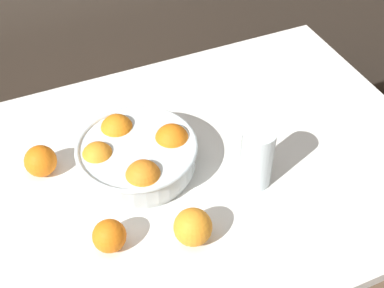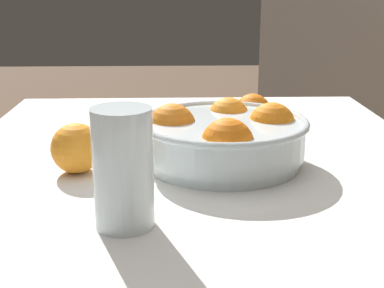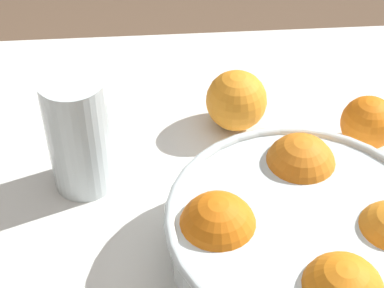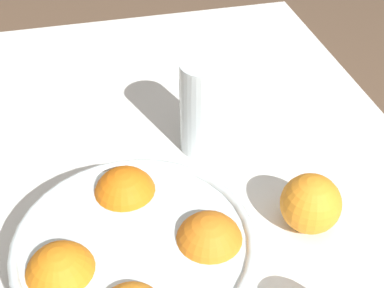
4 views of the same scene
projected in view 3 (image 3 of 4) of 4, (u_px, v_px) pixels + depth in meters
name	position (u px, v px, depth m)	size (l,w,h in m)	color
dining_table	(204.00, 281.00, 0.79)	(1.25, 0.86, 0.75)	white
fruit_bowl	(301.00, 235.00, 0.67)	(0.29, 0.29, 0.10)	silver
juice_glass	(80.00, 139.00, 0.76)	(0.08, 0.08, 0.15)	#F4A314
orange_loose_front	(236.00, 100.00, 0.86)	(0.08, 0.08, 0.08)	orange
orange_loose_aside	(368.00, 123.00, 0.83)	(0.07, 0.07, 0.07)	orange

